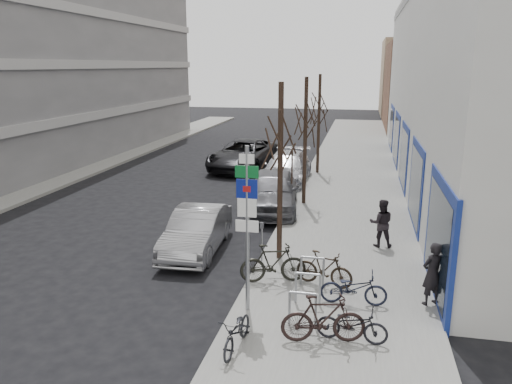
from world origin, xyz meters
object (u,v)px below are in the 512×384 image
at_px(bike_rack, 308,285).
at_px(tree_near, 281,131).
at_px(bike_far_inner, 324,268).
at_px(parked_car_front, 197,231).
at_px(bike_far_curb, 352,321).
at_px(pedestrian_far, 381,223).
at_px(meter_back, 304,167).
at_px(highway_sign_pole, 247,219).
at_px(lane_car, 244,155).
at_px(parked_car_back, 286,168).
at_px(bike_mid_curb, 354,285).
at_px(bike_near_right, 323,318).
at_px(pedestrian_near, 432,274).
at_px(tree_mid, 306,111).
at_px(bike_mid_inner, 273,263).
at_px(tree_far, 319,101).
at_px(parked_car_mid, 273,191).
at_px(bike_near_left, 237,329).
at_px(meter_mid, 289,194).
at_px(meter_front, 262,239).

bearing_deg(bike_rack, tree_near, 112.48).
xyz_separation_m(bike_far_inner, parked_car_front, (-4.31, 2.10, 0.07)).
bearing_deg(bike_far_curb, pedestrian_far, -2.53).
bearing_deg(meter_back, highway_sign_pole, -88.98).
relative_size(meter_back, lane_car, 0.21).
xyz_separation_m(meter_back, parked_car_back, (-0.95, 0.20, -0.13)).
relative_size(highway_sign_pole, parked_car_back, 0.78).
bearing_deg(parked_car_back, bike_mid_curb, -74.14).
bearing_deg(tree_near, bike_near_right, -69.59).
bearing_deg(bike_near_right, bike_rack, 5.27).
bearing_deg(pedestrian_near, highway_sign_pole, -17.82).
xyz_separation_m(tree_mid, bike_mid_inner, (0.13, -8.30, -3.39)).
height_order(tree_far, bike_far_curb, tree_far).
bearing_deg(parked_car_mid, tree_near, -85.10).
height_order(bike_near_left, bike_mid_curb, bike_mid_curb).
height_order(meter_mid, parked_car_mid, parked_car_mid).
relative_size(parked_car_mid, lane_car, 0.82).
relative_size(meter_back, parked_car_mid, 0.25).
distance_m(bike_rack, bike_far_curb, 1.92).
relative_size(meter_mid, bike_far_inner, 0.78).
distance_m(bike_rack, tree_mid, 10.08).
distance_m(bike_rack, tree_far, 16.31).
xyz_separation_m(highway_sign_pole, tree_near, (0.20, 3.51, 1.65)).
relative_size(parked_car_back, lane_car, 0.88).
distance_m(meter_front, bike_mid_curb, 3.54).
height_order(tree_near, bike_mid_curb, tree_near).
bearing_deg(pedestrian_far, tree_far, -78.08).
bearing_deg(parked_car_front, tree_mid, 62.26).
xyz_separation_m(bike_far_curb, lane_car, (-6.72, 18.19, 0.24)).
bearing_deg(pedestrian_near, bike_far_inner, -44.91).
bearing_deg(meter_front, bike_far_inner, -32.20).
bearing_deg(tree_far, highway_sign_pole, -90.69).
bearing_deg(bike_far_inner, lane_car, 36.77).
bearing_deg(bike_far_curb, meter_front, 39.67).
relative_size(bike_mid_inner, parked_car_front, 0.43).
xyz_separation_m(meter_mid, lane_car, (-3.95, 8.73, -0.06)).
xyz_separation_m(highway_sign_pole, bike_mid_inner, (0.33, 1.71, -1.75)).
bearing_deg(tree_near, pedestrian_far, 28.80).
height_order(highway_sign_pole, meter_mid, highway_sign_pole).
bearing_deg(meter_front, tree_far, 88.09).
height_order(bike_mid_curb, parked_car_mid, parked_car_mid).
xyz_separation_m(meter_front, pedestrian_near, (4.65, -1.78, 0.05)).
distance_m(highway_sign_pole, meter_back, 14.10).
relative_size(meter_front, parked_car_mid, 0.25).
bearing_deg(bike_near_right, bike_far_inner, -7.45).
bearing_deg(bike_mid_curb, meter_mid, 18.30).
height_order(tree_mid, bike_far_inner, tree_mid).
height_order(highway_sign_pole, lane_car, highway_sign_pole).
bearing_deg(bike_rack, bike_mid_inner, 134.34).
relative_size(meter_back, bike_near_left, 0.84).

